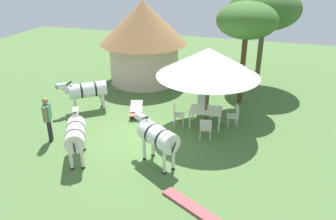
{
  "coord_description": "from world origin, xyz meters",
  "views": [
    {
      "loc": [
        4.27,
        -10.65,
        6.42
      ],
      "look_at": [
        0.69,
        0.57,
        1.0
      ],
      "focal_mm": 35.9,
      "sensor_mm": 36.0,
      "label": 1
    }
  ],
  "objects": [
    {
      "name": "zebra_toward_hut",
      "position": [
        -3.44,
        1.54,
        0.96
      ],
      "size": [
        1.91,
        1.67,
        1.49
      ],
      "rotation": [
        0.0,
        0.0,
        2.26
      ],
      "color": "silver",
      "rests_on": "ground_plane"
    },
    {
      "name": "striped_lounge_chair",
      "position": [
        -1.06,
        1.5,
        0.26
      ],
      "size": [
        0.74,
        0.92,
        0.64
      ],
      "rotation": [
        0.0,
        0.0,
        3.43
      ],
      "color": "#D45745",
      "rests_on": "ground_plane"
    },
    {
      "name": "patio_chair_west_end",
      "position": [
        0.82,
        1.36,
        0.52
      ],
      "size": [
        0.51,
        0.52,
        0.9
      ],
      "rotation": [
        0.0,
        0.0,
        -1.35
      ],
      "color": "white",
      "rests_on": "ground_plane"
    },
    {
      "name": "patio_chair_near_hut",
      "position": [
        2.21,
        0.47,
        0.52
      ],
      "size": [
        0.52,
        0.5,
        0.9
      ],
      "rotation": [
        0.0,
        0.0,
        0.2
      ],
      "color": "silver",
      "rests_on": "ground_plane"
    },
    {
      "name": "standing_watcher",
      "position": [
        -3.37,
        -1.37,
        1.06
      ],
      "size": [
        0.4,
        0.58,
        1.77
      ],
      "rotation": [
        0.0,
        0.0,
        -1.14
      ],
      "color": "#241D29",
      "rests_on": "ground_plane"
    },
    {
      "name": "acacia_tree_behind_hut",
      "position": [
        3.02,
        4.55,
        3.84
      ],
      "size": [
        2.69,
        2.69,
        4.69
      ],
      "color": "#4B351A",
      "rests_on": "ground_plane"
    },
    {
      "name": "patio_chair_east_end",
      "position": [
        3.1,
        1.96,
        0.52
      ],
      "size": [
        0.53,
        0.54,
        0.9
      ],
      "rotation": [
        0.0,
        0.0,
        -4.42
      ],
      "color": "silver",
      "rests_on": "ground_plane"
    },
    {
      "name": "brick_patio_kerb",
      "position": [
        3.0,
        -3.59,
        0.04
      ],
      "size": [
        2.64,
        1.64,
        0.08
      ],
      "primitive_type": "cube",
      "rotation": [
        0.0,
        0.0,
        2.65
      ],
      "color": "#A24B4D",
      "rests_on": "ground_plane"
    },
    {
      "name": "patio_chair_near_lawn",
      "position": [
        1.6,
        2.74,
        0.52
      ],
      "size": [
        0.55,
        0.54,
        0.9
      ],
      "rotation": [
        0.0,
        0.0,
        -2.82
      ],
      "color": "silver",
      "rests_on": "ground_plane"
    },
    {
      "name": "shade_umbrella",
      "position": [
        1.97,
        1.62,
        2.74
      ],
      "size": [
        4.03,
        4.03,
        3.29
      ],
      "color": "brown",
      "rests_on": "ground_plane"
    },
    {
      "name": "guest_beside_umbrella",
      "position": [
        1.66,
        3.23,
        0.99
      ],
      "size": [
        0.53,
        0.4,
        1.65
      ],
      "rotation": [
        0.0,
        0.0,
        5.77
      ],
      "color": "black",
      "rests_on": "ground_plane"
    },
    {
      "name": "zebra_nearest_camera",
      "position": [
        1.01,
        -1.6,
        1.05
      ],
      "size": [
        1.86,
        1.38,
        1.59
      ],
      "rotation": [
        0.0,
        0.0,
        1.01
      ],
      "color": "silver",
      "rests_on": "ground_plane"
    },
    {
      "name": "ground_plane",
      "position": [
        0.0,
        0.0,
        0.0
      ],
      "size": [
        36.0,
        36.0,
        0.0
      ],
      "primitive_type": "plane",
      "color": "#4C7038"
    },
    {
      "name": "zebra_by_umbrella",
      "position": [
        -1.72,
        -2.14,
        0.99
      ],
      "size": [
        1.34,
        1.98,
        1.52
      ],
      "rotation": [
        0.0,
        0.0,
        0.51
      ],
      "color": "silver",
      "rests_on": "ground_plane"
    },
    {
      "name": "thatched_hut",
      "position": [
        -2.41,
        5.99,
        2.43
      ],
      "size": [
        4.66,
        4.66,
        4.38
      ],
      "rotation": [
        0.0,
        0.0,
        0.23
      ],
      "color": "beige",
      "rests_on": "ground_plane"
    },
    {
      "name": "patio_dining_table",
      "position": [
        1.97,
        1.62,
        0.66
      ],
      "size": [
        1.37,
        1.07,
        0.74
      ],
      "rotation": [
        0.0,
        0.0,
        0.09
      ],
      "color": "silver",
      "rests_on": "ground_plane"
    },
    {
      "name": "acacia_tree_far_lawn",
      "position": [
        3.61,
        7.52,
        3.98
      ],
      "size": [
        3.6,
        3.6,
        5.08
      ],
      "color": "brown",
      "rests_on": "ground_plane"
    }
  ]
}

